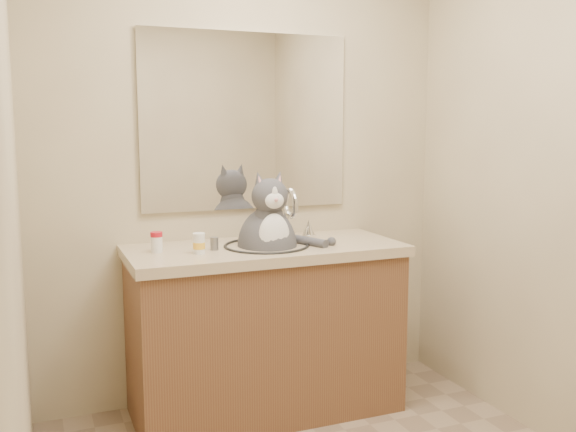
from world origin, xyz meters
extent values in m
cube|color=#C7B992|center=(0.00, 1.25, 1.20)|extent=(2.20, 0.01, 2.40)
cube|color=#C7B992|center=(-1.10, 0.00, 1.20)|extent=(0.01, 2.50, 2.40)
cube|color=brown|center=(0.00, 0.96, 0.40)|extent=(1.30, 0.55, 0.80)
cube|color=tan|center=(0.00, 0.96, 0.83)|extent=(1.34, 0.59, 0.05)
torus|color=black|center=(0.00, 0.94, 0.85)|extent=(0.42, 0.42, 0.02)
ellipsoid|color=white|center=(0.00, 0.94, 0.78)|extent=(0.40, 0.40, 0.15)
cylinder|color=silver|center=(0.17, 1.11, 0.95)|extent=(0.03, 0.03, 0.18)
torus|color=silver|center=(0.17, 1.05, 1.04)|extent=(0.03, 0.16, 0.16)
cone|color=silver|center=(0.30, 1.11, 0.90)|extent=(0.06, 0.06, 0.08)
cube|color=white|center=(0.00, 1.24, 1.45)|extent=(1.10, 0.02, 0.90)
cube|color=beige|center=(-1.05, 0.10, 1.00)|extent=(0.01, 1.20, 1.90)
ellipsoid|color=#4A4A4F|center=(0.01, 0.96, 0.84)|extent=(0.30, 0.33, 0.39)
ellipsoid|color=white|center=(0.01, 0.85, 0.90)|extent=(0.16, 0.09, 0.25)
ellipsoid|color=#4A4A4F|center=(0.01, 0.91, 1.10)|extent=(0.18, 0.16, 0.17)
ellipsoid|color=white|center=(0.01, 0.84, 1.08)|extent=(0.09, 0.05, 0.08)
sphere|color=#D88C8C|center=(0.00, 0.82, 1.09)|extent=(0.02, 0.02, 0.02)
cone|color=#4A4A4F|center=(-0.04, 0.93, 1.18)|extent=(0.08, 0.06, 0.09)
cone|color=#4A4A4F|center=(0.06, 0.93, 1.18)|extent=(0.08, 0.06, 0.09)
cylinder|color=#4A4A4F|center=(0.20, 0.91, 0.87)|extent=(0.14, 0.26, 0.04)
cylinder|color=white|center=(-0.52, 0.99, 0.89)|extent=(0.06, 0.06, 0.07)
cylinder|color=#B31320|center=(-0.52, 0.99, 0.93)|extent=(0.07, 0.07, 0.02)
cylinder|color=white|center=(-0.35, 0.89, 0.89)|extent=(0.06, 0.06, 0.08)
cylinder|color=yellow|center=(-0.35, 0.89, 0.89)|extent=(0.06, 0.06, 0.03)
cylinder|color=white|center=(-0.35, 0.89, 0.94)|extent=(0.06, 0.06, 0.02)
cylinder|color=slate|center=(-0.26, 0.95, 0.88)|extent=(0.04, 0.04, 0.06)
camera|label=1|loc=(-1.05, -1.93, 1.44)|focal=40.00mm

